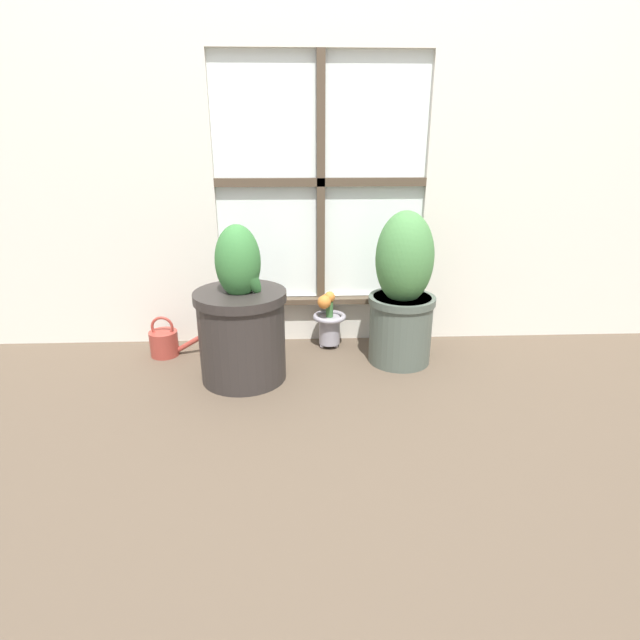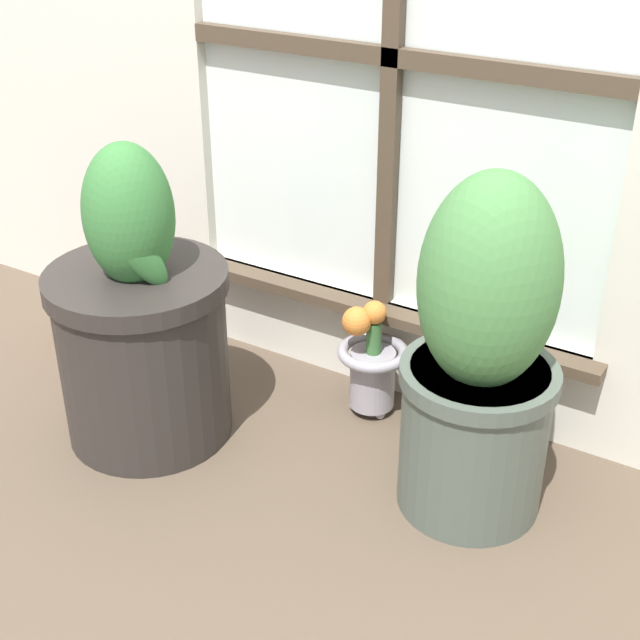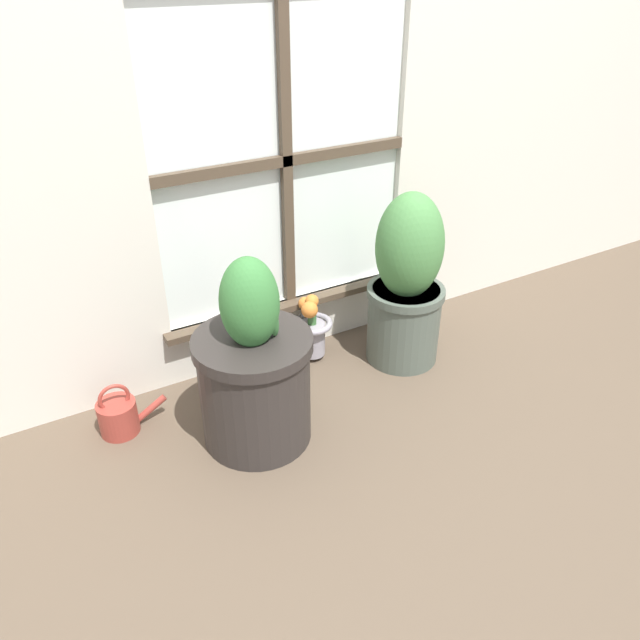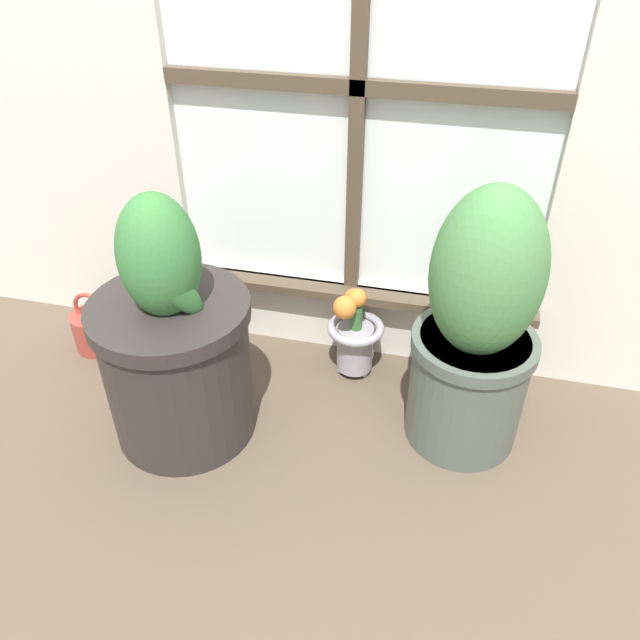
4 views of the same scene
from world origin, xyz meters
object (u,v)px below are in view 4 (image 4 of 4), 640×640
flower_vase (354,333)px  potted_plant_left (175,348)px  watering_can (96,329)px  potted_plant_right (477,333)px

flower_vase → potted_plant_left: bearing=-140.5°
flower_vase → watering_can: flower_vase is taller
flower_vase → watering_can: bearing=-175.1°
potted_plant_left → watering_can: potted_plant_left is taller
potted_plant_right → flower_vase: (-0.30, 0.16, -0.18)m
potted_plant_left → watering_can: size_ratio=2.80×
potted_plant_left → potted_plant_right: size_ratio=0.96×
potted_plant_left → flower_vase: (0.36, 0.30, -0.12)m
potted_plant_left → potted_plant_right: 0.68m
potted_plant_left → flower_vase: size_ratio=2.33×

